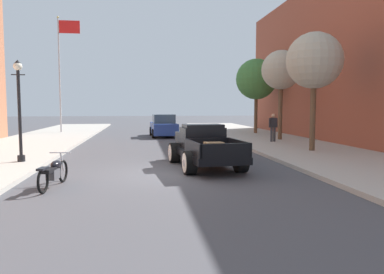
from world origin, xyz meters
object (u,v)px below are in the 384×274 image
Objects in this scene: pedestrian_sidewalk_right at (273,126)px; street_tree_third at (256,79)px; street_tree_second at (281,71)px; street_tree_nearest at (314,61)px; flagpole at (62,62)px; hotrod_truck_black at (203,146)px; car_background_blue at (164,126)px; motorcycle_parked at (54,172)px; street_lamp_near at (19,103)px.

street_tree_third is at bearing 80.86° from pedestrian_sidewalk_right.
street_tree_third is at bearing 88.30° from street_tree_second.
flagpole is at bearing 134.73° from street_tree_nearest.
flagpole reaches higher than pedestrian_sidewalk_right.
hotrod_truck_black is 0.55× the size of flagpole.
street_tree_nearest is at bearing -96.22° from street_tree_second.
flagpole is 1.64× the size of street_tree_second.
flagpole is at bearing 116.17° from hotrod_truck_black.
car_background_blue is 2.65× the size of pedestrian_sidewalk_right.
pedestrian_sidewalk_right is 0.30× the size of street_tree_second.
street_tree_second is at bearing -34.60° from car_background_blue.
street_tree_second is (7.07, -4.88, 3.70)m from car_background_blue.
hotrod_truck_black is 0.91× the size of street_tree_nearest.
street_tree_nearest reaches higher than motorcycle_parked.
car_background_blue is 14.03m from street_lamp_near.
street_tree_second is (11.13, 11.81, 4.02)m from motorcycle_parked.
street_lamp_near is at bearing 116.95° from motorcycle_parked.
hotrod_truck_black is at bearing -9.00° from street_lamp_near.
street_tree_third is (15.05, -3.04, -1.46)m from flagpole.
motorcycle_parked is at bearing -103.67° from car_background_blue.
hotrod_truck_black reaches higher than motorcycle_parked.
street_tree_nearest is 11.38m from street_tree_third.
street_lamp_near is (-2.13, 4.19, 1.94)m from motorcycle_parked.
flagpole reaches higher than hotrod_truck_black.
street_tree_third is (1.11, 6.90, 3.22)m from pedestrian_sidewalk_right.
hotrod_truck_black is at bearing 33.20° from motorcycle_parked.
street_tree_second is at bearing 29.87° from street_lamp_near.
pedestrian_sidewalk_right is (6.12, -6.22, 0.32)m from car_background_blue.
street_tree_second reaches higher than street_tree_nearest.
street_tree_nearest is (6.44, -10.67, 3.59)m from car_background_blue.
flagpole is at bearing 154.55° from car_background_blue.
street_tree_third reaches higher than street_lamp_near.
pedestrian_sidewalk_right reaches higher than hotrod_truck_black.
street_tree_nearest is (5.75, 2.91, 3.60)m from hotrod_truck_black.
street_tree_third is (0.17, 5.56, -0.16)m from street_tree_second.
street_tree_third is at bearing 56.97° from motorcycle_parked.
car_background_blue is 9.35m from street_tree_second.
street_tree_third is at bearing 44.47° from street_lamp_near.
hotrod_truck_black is 11.42m from street_tree_second.
hotrod_truck_black is 5.68m from motorcycle_parked.
pedestrian_sidewalk_right is 13.88m from street_lamp_near.
pedestrian_sidewalk_right is at bearing 53.55° from hotrod_truck_black.
car_background_blue is 0.79× the size of street_tree_nearest.
street_lamp_near is 12.91m from street_tree_nearest.
street_lamp_near reaches higher than pedestrian_sidewalk_right.
pedestrian_sidewalk_right is at bearing 94.03° from street_tree_nearest.
street_tree_second reaches higher than hotrod_truck_black.
motorcycle_parked is 16.72m from street_tree_second.
motorcycle_parked is (-4.74, -3.10, -0.31)m from hotrod_truck_black.
flagpole is (-13.94, 9.94, 4.68)m from pedestrian_sidewalk_right.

